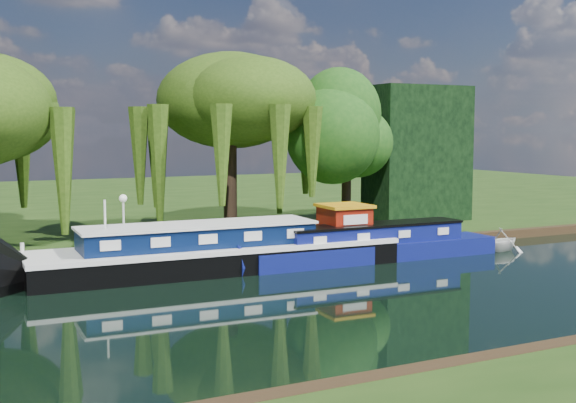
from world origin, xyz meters
TOP-DOWN VIEW (x-y plane):
  - ground at (0.00, 0.00)m, footprint 120.00×120.00m
  - far_bank at (0.00, 34.00)m, footprint 120.00×52.00m
  - dutch_barge at (3.68, 6.75)m, footprint 15.62×3.92m
  - narrowboat at (10.72, 5.87)m, footprint 12.24×2.16m
  - white_cruiser at (17.65, 5.20)m, footprint 2.78×2.55m
  - willow_right at (6.93, 13.85)m, footprint 7.07×7.07m
  - tree_far_right at (13.32, 12.72)m, footprint 4.57×4.57m
  - conifer_hedge at (19.00, 14.00)m, footprint 6.00×3.00m
  - lamppost at (0.50, 10.50)m, footprint 0.36×0.36m
  - mooring_posts at (-0.50, 8.40)m, footprint 19.16×0.16m
  - reeds_near at (6.87, -7.57)m, footprint 33.70×1.50m

SIDE VIEW (x-z plane):
  - ground at x=0.00m, z-range 0.00..0.00m
  - white_cruiser at x=17.65m, z-range -0.62..0.62m
  - far_bank at x=0.00m, z-range 0.00..0.45m
  - reeds_near at x=6.87m, z-range 0.00..1.10m
  - narrowboat at x=10.72m, z-range -0.26..1.53m
  - dutch_barge at x=3.68m, z-range -0.83..2.45m
  - mooring_posts at x=-0.50m, z-range 0.45..1.45m
  - lamppost at x=0.50m, z-range 1.14..3.70m
  - conifer_hedge at x=19.00m, z-range 0.45..8.45m
  - tree_far_right at x=13.32m, z-range 1.86..9.35m
  - willow_right at x=6.93m, z-range 2.43..11.04m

